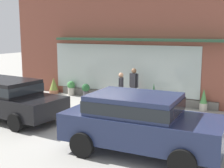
% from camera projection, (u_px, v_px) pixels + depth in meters
% --- Properties ---
extents(ground_plane, '(60.00, 60.00, 0.00)m').
position_uv_depth(ground_plane, '(100.00, 116.00, 11.97)').
color(ground_plane, '#9E9B93').
extents(curb_strip, '(14.00, 0.24, 0.12)m').
position_uv_depth(curb_strip, '(98.00, 116.00, 11.79)').
color(curb_strip, '#B2B2AD').
rests_on(curb_strip, ground_plane).
extents(storefront, '(14.00, 0.81, 5.12)m').
position_uv_depth(storefront, '(134.00, 48.00, 14.32)').
color(storefront, brown).
rests_on(storefront, ground_plane).
extents(fire_hydrant, '(0.43, 0.40, 0.84)m').
position_uv_depth(fire_hydrant, '(103.00, 99.00, 12.98)').
color(fire_hydrant, red).
rests_on(fire_hydrant, ground_plane).
extents(pedestrian_with_handbag, '(0.37, 0.60, 1.58)m').
position_uv_depth(pedestrian_with_handbag, '(121.00, 88.00, 12.93)').
color(pedestrian_with_handbag, '#9E9384').
rests_on(pedestrian_with_handbag, ground_plane).
extents(pedestrian_passerby, '(0.46, 0.26, 1.69)m').
position_uv_depth(pedestrian_passerby, '(134.00, 84.00, 13.46)').
color(pedestrian_passerby, '#333847').
rests_on(pedestrian_passerby, ground_plane).
extents(parked_car_navy, '(4.34, 2.20, 1.62)m').
position_uv_depth(parked_car_navy, '(139.00, 120.00, 8.21)').
color(parked_car_navy, navy).
rests_on(parked_car_navy, ground_plane).
extents(parked_car_black, '(4.65, 2.25, 1.50)m').
position_uv_depth(parked_car_black, '(7.00, 96.00, 11.52)').
color(parked_car_black, black).
rests_on(parked_car_black, ground_plane).
extents(potted_plant_doorstep, '(0.32, 0.32, 0.92)m').
position_uv_depth(potted_plant_doorstep, '(204.00, 100.00, 12.75)').
color(potted_plant_doorstep, '#B7B2A3').
rests_on(potted_plant_doorstep, ground_plane).
extents(potted_plant_near_hydrant, '(0.28, 0.28, 1.05)m').
position_uv_depth(potted_plant_near_hydrant, '(154.00, 95.00, 13.45)').
color(potted_plant_near_hydrant, '#33473D').
rests_on(potted_plant_near_hydrant, ground_plane).
extents(potted_plant_window_left, '(0.41, 0.41, 0.74)m').
position_uv_depth(potted_plant_window_left, '(71.00, 87.00, 15.84)').
color(potted_plant_window_left, '#B7B2A3').
rests_on(potted_plant_window_left, ground_plane).
extents(potted_plant_trailing_edge, '(0.40, 0.40, 0.72)m').
position_uv_depth(potted_plant_trailing_edge, '(86.00, 90.00, 15.17)').
color(potted_plant_trailing_edge, '#4C4C51').
rests_on(potted_plant_trailing_edge, ground_plane).
extents(potted_plant_window_center, '(0.50, 0.50, 0.84)m').
position_uv_depth(potted_plant_window_center, '(54.00, 86.00, 16.33)').
color(potted_plant_window_center, '#9E6042').
rests_on(potted_plant_window_center, ground_plane).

